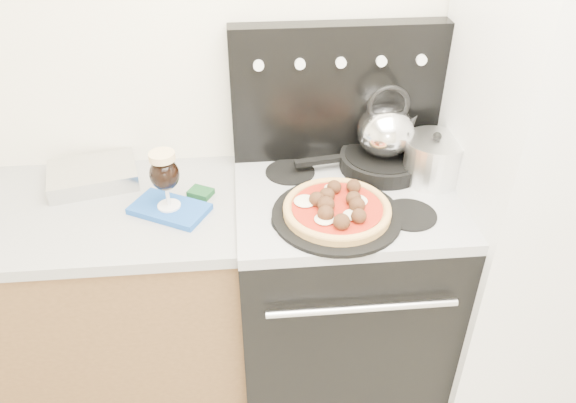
{
  "coord_description": "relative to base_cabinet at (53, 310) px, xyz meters",
  "views": [
    {
      "loc": [
        -0.27,
        -0.41,
        1.99
      ],
      "look_at": [
        -0.13,
        1.05,
        0.98
      ],
      "focal_mm": 35.0,
      "sensor_mm": 36.0,
      "label": 1
    }
  ],
  "objects": [
    {
      "name": "room_shell",
      "position": [
        1.02,
        -0.91,
        0.82
      ],
      "size": [
        3.52,
        3.01,
        2.52
      ],
      "color": "beige",
      "rests_on": "ground"
    },
    {
      "name": "base_cabinet",
      "position": [
        0.0,
        0.0,
        0.0
      ],
      "size": [
        1.45,
        0.6,
        0.86
      ],
      "primitive_type": "cube",
      "color": "brown",
      "rests_on": "ground"
    },
    {
      "name": "countertop",
      "position": [
        0.0,
        0.0,
        0.45
      ],
      "size": [
        1.48,
        0.63,
        0.04
      ],
      "primitive_type": "cube",
      "color": "#9F9F9F",
      "rests_on": "base_cabinet"
    },
    {
      "name": "stove_body",
      "position": [
        1.1,
        -0.02,
        0.01
      ],
      "size": [
        0.76,
        0.65,
        0.88
      ],
      "primitive_type": "cube",
      "color": "black",
      "rests_on": "ground"
    },
    {
      "name": "cooktop",
      "position": [
        1.1,
        -0.02,
        0.47
      ],
      "size": [
        0.76,
        0.65,
        0.04
      ],
      "primitive_type": "cube",
      "color": "#ADADB2",
      "rests_on": "stove_body"
    },
    {
      "name": "backguard",
      "position": [
        1.1,
        0.25,
        0.74
      ],
      "size": [
        0.76,
        0.08,
        0.5
      ],
      "primitive_type": "cube",
      "color": "black",
      "rests_on": "cooktop"
    },
    {
      "name": "fridge",
      "position": [
        1.8,
        -0.05,
        0.52
      ],
      "size": [
        0.64,
        0.68,
        1.9
      ],
      "primitive_type": "cube",
      "color": "silver",
      "rests_on": "ground"
    },
    {
      "name": "foil_sheet",
      "position": [
        0.22,
        0.16,
        0.5
      ],
      "size": [
        0.34,
        0.28,
        0.06
      ],
      "primitive_type": "cube",
      "rotation": [
        0.0,
        0.0,
        0.23
      ],
      "color": "white",
      "rests_on": "countertop"
    },
    {
      "name": "oven_mitt",
      "position": [
        0.5,
        -0.05,
        0.48
      ],
      "size": [
        0.29,
        0.25,
        0.02
      ],
      "primitive_type": "cube",
      "rotation": [
        0.0,
        0.0,
        -0.5
      ],
      "color": "#1A4EAD",
      "rests_on": "countertop"
    },
    {
      "name": "beer_glass",
      "position": [
        0.5,
        -0.05,
        0.6
      ],
      "size": [
        0.12,
        0.12,
        0.21
      ],
      "primitive_type": null,
      "rotation": [
        0.0,
        0.0,
        -0.31
      ],
      "color": "black",
      "rests_on": "oven_mitt"
    },
    {
      "name": "pizza_pan",
      "position": [
        1.05,
        -0.16,
        0.5
      ],
      "size": [
        0.44,
        0.44,
        0.01
      ],
      "primitive_type": "cylinder",
      "rotation": [
        0.0,
        0.0,
        0.04
      ],
      "color": "black",
      "rests_on": "cooktop"
    },
    {
      "name": "pizza",
      "position": [
        1.05,
        -0.16,
        0.53
      ],
      "size": [
        0.44,
        0.44,
        0.05
      ],
      "primitive_type": null,
      "rotation": [
        0.0,
        0.0,
        -0.32
      ],
      "color": "#E69E61",
      "rests_on": "pizza_pan"
    },
    {
      "name": "skillet",
      "position": [
        1.26,
        0.13,
        0.52
      ],
      "size": [
        0.35,
        0.35,
        0.06
      ],
      "primitive_type": "cylinder",
      "rotation": [
        0.0,
        0.0,
        0.15
      ],
      "color": "black",
      "rests_on": "cooktop"
    },
    {
      "name": "tea_kettle",
      "position": [
        1.26,
        0.13,
        0.66
      ],
      "size": [
        0.25,
        0.25,
        0.22
      ],
      "primitive_type": null,
      "rotation": [
        0.0,
        0.0,
        0.24
      ],
      "color": "white",
      "rests_on": "skillet"
    },
    {
      "name": "stock_pot",
      "position": [
        1.42,
        0.04,
        0.56
      ],
      "size": [
        0.22,
        0.22,
        0.15
      ],
      "primitive_type": "cylinder",
      "rotation": [
        0.0,
        0.0,
        0.09
      ],
      "color": "white",
      "rests_on": "cooktop"
    }
  ]
}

